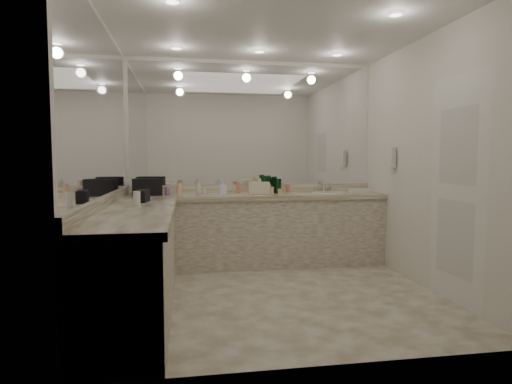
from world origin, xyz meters
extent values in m
plane|color=beige|center=(0.00, 0.00, 0.00)|extent=(3.20, 3.20, 0.00)
plane|color=white|center=(0.00, 0.00, 2.60)|extent=(3.20, 3.20, 0.00)
cube|color=silver|center=(0.00, 1.50, 1.30)|extent=(3.20, 0.02, 2.60)
cube|color=silver|center=(-1.60, 0.00, 1.30)|extent=(0.02, 3.00, 2.60)
cube|color=silver|center=(1.60, 0.00, 1.30)|extent=(0.02, 3.00, 2.60)
cube|color=silver|center=(0.00, 1.20, 0.42)|extent=(3.20, 0.60, 0.84)
cube|color=beige|center=(0.00, 1.19, 0.87)|extent=(3.20, 0.64, 0.06)
cube|color=silver|center=(-1.30, -0.30, 0.42)|extent=(0.60, 2.40, 0.84)
cube|color=beige|center=(-1.29, -0.30, 0.87)|extent=(0.64, 2.42, 0.06)
cube|color=beige|center=(0.00, 1.48, 0.95)|extent=(3.20, 0.04, 0.10)
cube|color=beige|center=(-1.58, 0.00, 0.95)|extent=(0.04, 3.00, 0.10)
cube|color=white|center=(0.00, 1.49, 1.77)|extent=(3.12, 0.01, 1.55)
cube|color=white|center=(-1.59, 0.00, 1.77)|extent=(0.01, 2.92, 1.55)
cylinder|color=white|center=(0.95, 1.20, 0.90)|extent=(0.44, 0.44, 0.03)
cube|color=silver|center=(0.95, 1.41, 0.97)|extent=(0.24, 0.16, 0.14)
cube|color=white|center=(1.56, 0.70, 1.35)|extent=(0.06, 0.10, 0.24)
cube|color=white|center=(1.59, -0.50, 1.05)|extent=(0.02, 0.82, 2.10)
cube|color=black|center=(-1.32, 1.18, 1.00)|extent=(0.37, 0.26, 0.20)
cube|color=black|center=(-1.30, 0.37, 0.96)|extent=(0.14, 0.24, 0.13)
cube|color=beige|center=(0.04, 1.18, 0.97)|extent=(0.26, 0.16, 0.15)
cube|color=white|center=(1.38, 1.25, 0.92)|extent=(0.27, 0.19, 0.04)
cylinder|color=white|center=(-1.30, -0.11, 0.97)|extent=(0.06, 0.06, 0.15)
imported|color=silver|center=(-0.72, 1.18, 1.00)|extent=(0.08, 0.08, 0.19)
imported|color=white|center=(-0.42, 1.15, 0.99)|extent=(0.08, 0.09, 0.18)
imported|color=#FFDF85|center=(0.06, 1.25, 1.00)|extent=(0.17, 0.17, 0.19)
cylinder|color=#0E4921|center=(0.16, 1.30, 1.01)|extent=(0.07, 0.07, 0.22)
cylinder|color=#0E4921|center=(0.30, 1.24, 0.99)|extent=(0.07, 0.07, 0.18)
cylinder|color=#0E4921|center=(0.24, 1.29, 1.00)|extent=(0.06, 0.06, 0.19)
cylinder|color=#0E4921|center=(0.26, 1.29, 1.00)|extent=(0.06, 0.06, 0.21)
cylinder|color=#9966B2|center=(-1.09, 1.18, 0.95)|extent=(0.06, 0.06, 0.09)
cylinder|color=#E0B28C|center=(0.30, 1.16, 0.93)|extent=(0.06, 0.06, 0.06)
cylinder|color=#E57F66|center=(-0.21, 1.29, 0.96)|extent=(0.05, 0.05, 0.13)
cylinder|color=#E0B28C|center=(-0.94, 1.13, 0.97)|extent=(0.06, 0.06, 0.15)
cylinder|color=#E57F66|center=(0.44, 1.32, 0.95)|extent=(0.05, 0.05, 0.10)
cylinder|color=silver|center=(-0.64, 1.32, 0.94)|extent=(0.05, 0.05, 0.08)
cylinder|color=#E0B28C|center=(0.18, 1.13, 0.95)|extent=(0.06, 0.06, 0.09)
camera|label=1|loc=(-0.86, -4.06, 1.33)|focal=30.00mm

